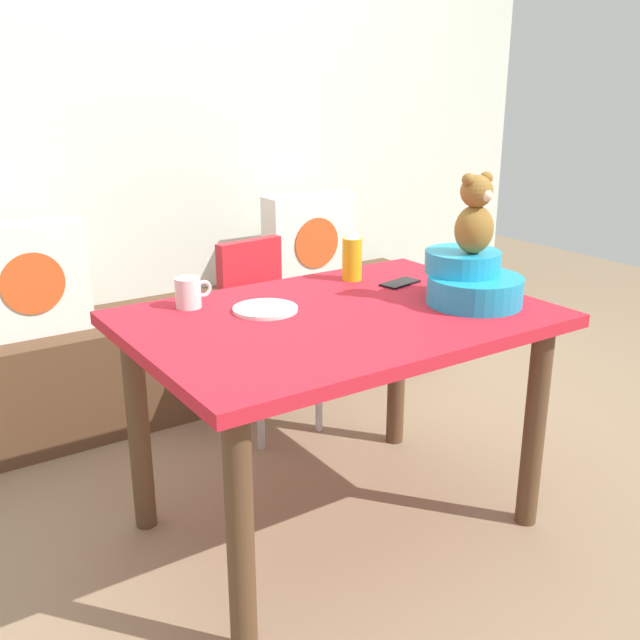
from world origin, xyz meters
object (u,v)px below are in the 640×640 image
dining_table (338,346)px  infant_seat_teal (471,281)px  dinner_plate_near (265,309)px  coffee_mug (189,293)px  pillow_floral_right (309,240)px  teddy_bear (475,216)px  highchair (269,310)px  pillow_floral_left (28,280)px  ketchup_bottle (352,256)px  cell_phone (400,283)px

dining_table → infant_seat_teal: infant_seat_teal is taller
dinner_plate_near → coffee_mug: bearing=136.9°
coffee_mug → infant_seat_teal: bearing=-30.4°
pillow_floral_right → teddy_bear: (-0.24, -1.31, 0.34)m
infant_seat_teal → coffee_mug: size_ratio=2.75×
dining_table → highchair: (0.19, 0.75, -0.11)m
pillow_floral_right → highchair: (-0.46, -0.42, -0.16)m
infant_seat_teal → pillow_floral_left: bearing=128.9°
ketchup_bottle → dinner_plate_near: 0.47m
cell_phone → teddy_bear: bearing=177.4°
highchair → coffee_mug: bearing=-140.4°
infant_seat_teal → ketchup_bottle: size_ratio=1.78×
dining_table → teddy_bear: (0.41, -0.14, 0.39)m
dining_table → teddy_bear: size_ratio=4.99×
pillow_floral_right → highchair: size_ratio=0.56×
cell_phone → infant_seat_teal: bearing=177.5°
infant_seat_teal → coffee_mug: (-0.76, 0.45, -0.02)m
highchair → ketchup_bottle: 0.56m
infant_seat_teal → cell_phone: size_ratio=2.29×
coffee_mug → pillow_floral_right: bearing=40.7°
pillow_floral_right → ketchup_bottle: 0.97m
pillow_floral_right → dining_table: 1.33m
pillow_floral_left → dinner_plate_near: size_ratio=2.20×
highchair → infant_seat_teal: (0.23, -0.89, 0.29)m
highchair → dinner_plate_near: bearing=-120.6°
dining_table → dinner_plate_near: size_ratio=6.24×
pillow_floral_right → coffee_mug: 1.32m
teddy_bear → cell_phone: 0.40m
teddy_bear → cell_phone: teddy_bear is taller
coffee_mug → teddy_bear: bearing=-30.4°
dinner_plate_near → ketchup_bottle: bearing=18.7°
pillow_floral_right → teddy_bear: teddy_bear is taller
infant_seat_teal → ketchup_bottle: bearing=109.0°
pillow_floral_left → dinner_plate_near: pillow_floral_left is taller
highchair → infant_seat_teal: infant_seat_teal is taller
pillow_floral_left → highchair: size_ratio=0.56×
ketchup_bottle → dinner_plate_near: ketchup_bottle is taller
pillow_floral_right → pillow_floral_left: bearing=180.0°
dining_table → dinner_plate_near: 0.25m
dining_table → coffee_mug: bearing=138.9°
infant_seat_teal → dinner_plate_near: infant_seat_teal is taller
highchair → coffee_mug: size_ratio=6.58×
pillow_floral_right → ketchup_bottle: (-0.38, -0.88, 0.15)m
dinner_plate_near → dining_table: bearing=-38.9°
pillow_floral_right → coffee_mug: size_ratio=3.67×
pillow_floral_left → teddy_bear: teddy_bear is taller
dining_table → teddy_bear: 0.58m
pillow_floral_left → highchair: 0.94m
ketchup_bottle → cell_phone: (0.10, -0.14, -0.08)m
highchair → coffee_mug: (-0.54, -0.44, 0.27)m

